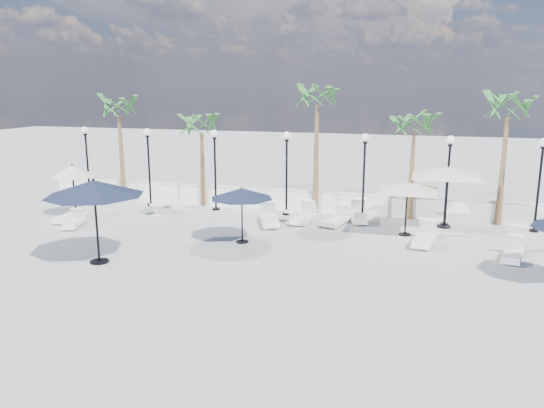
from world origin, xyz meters
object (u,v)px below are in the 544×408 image
(lounger_1, at_px, (74,222))
(parasol_cream_sq_b, at_px, (408,183))
(lounger_5, at_px, (359,215))
(lounger_7, at_px, (513,253))
(lounger_3, at_px, (337,219))
(lounger_0, at_px, (71,215))
(lounger_2, at_px, (269,219))
(parasol_cream_small, at_px, (73,172))
(parasol_navy_left, at_px, (94,189))
(parasol_navy_mid, at_px, (242,194))
(lounger_6, at_px, (424,238))
(lounger_4, at_px, (304,216))
(parasol_cream_sq_a, at_px, (448,167))

(lounger_1, xyz_separation_m, parasol_cream_sq_b, (13.51, 2.61, 1.91))
(lounger_5, distance_m, lounger_7, 6.94)
(lounger_3, xyz_separation_m, lounger_7, (6.56, -3.03, -0.01))
(lounger_7, bearing_deg, lounger_0, -168.52)
(lounger_2, distance_m, lounger_5, 3.98)
(parasol_cream_sq_b, height_order, parasol_cream_small, parasol_cream_small)
(lounger_5, bearing_deg, lounger_2, -166.53)
(lounger_0, xyz_separation_m, parasol_cream_sq_b, (14.31, 1.74, 1.88))
(lounger_1, height_order, parasol_navy_left, parasol_navy_left)
(lounger_2, xyz_separation_m, parasol_cream_sq_b, (5.68, -0.08, 1.85))
(lounger_1, xyz_separation_m, lounger_7, (17.19, 0.46, 0.02))
(parasol_navy_mid, bearing_deg, lounger_6, 13.90)
(lounger_0, bearing_deg, parasol_navy_left, -50.49)
(parasol_cream_sq_b, bearing_deg, lounger_3, 162.99)
(lounger_5, distance_m, parasol_navy_left, 11.41)
(lounger_2, distance_m, lounger_4, 1.58)
(parasol_cream_small, bearing_deg, parasol_navy_mid, -10.84)
(parasol_navy_mid, bearing_deg, lounger_7, 3.68)
(lounger_1, height_order, lounger_7, lounger_7)
(lounger_1, distance_m, parasol_navy_mid, 7.77)
(lounger_4, bearing_deg, lounger_2, -144.41)
(lounger_1, xyz_separation_m, lounger_3, (10.63, 3.49, 0.03))
(lounger_3, height_order, parasol_navy_mid, parasol_navy_mid)
(lounger_1, relative_size, lounger_5, 0.82)
(lounger_6, bearing_deg, lounger_4, 166.04)
(lounger_1, height_order, lounger_3, lounger_3)
(parasol_cream_sq_a, height_order, parasol_cream_sq_b, parasol_cream_sq_a)
(lounger_3, height_order, lounger_5, lounger_5)
(lounger_2, distance_m, lounger_6, 6.54)
(parasol_navy_mid, height_order, parasol_cream_sq_a, parasol_cream_sq_a)
(lounger_1, relative_size, lounger_2, 0.79)
(lounger_7, distance_m, parasol_navy_left, 14.30)
(lounger_1, distance_m, parasol_cream_small, 2.60)
(lounger_0, xyz_separation_m, parasol_cream_sq_a, (15.84, 3.46, 2.32))
(lounger_0, distance_m, parasol_cream_small, 1.97)
(lounger_5, relative_size, parasol_cream_sq_b, 0.47)
(lounger_4, height_order, lounger_7, lounger_4)
(parasol_cream_sq_b, bearing_deg, lounger_5, 139.85)
(parasol_cream_sq_a, distance_m, parasol_cream_sq_b, 2.34)
(parasol_cream_sq_a, bearing_deg, lounger_7, -60.83)
(parasol_navy_mid, relative_size, parasol_cream_small, 0.98)
(lounger_5, distance_m, parasol_navy_mid, 6.15)
(lounger_0, distance_m, parasol_navy_mid, 8.62)
(lounger_7, relative_size, parasol_cream_sq_b, 0.42)
(lounger_2, height_order, lounger_3, lounger_2)
(lounger_0, relative_size, lounger_2, 0.88)
(lounger_4, height_order, parasol_cream_small, parasol_cream_small)
(lounger_3, relative_size, parasol_navy_left, 0.62)
(lounger_6, bearing_deg, lounger_1, -166.28)
(lounger_5, bearing_deg, parasol_cream_sq_b, -51.37)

